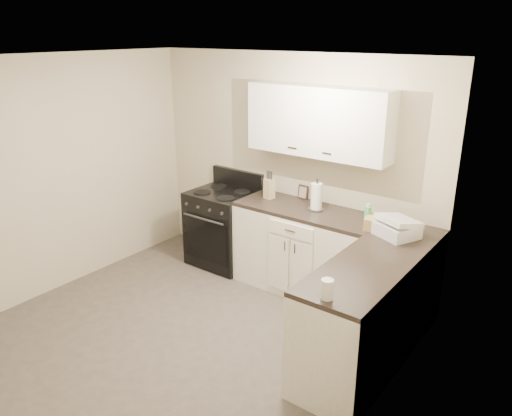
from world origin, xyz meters
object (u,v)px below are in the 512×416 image
Objects in this scene: stove at (223,228)px; countertop_grill at (397,230)px; wicker_basket at (384,224)px; paper_towel at (316,197)px; knife_block at (269,189)px.

countertop_grill reaches higher than stove.
stove is 2.71× the size of countertop_grill.
wicker_basket is at bearing 177.29° from countertop_grill.
wicker_basket is at bearing -0.97° from stove.
paper_towel reaches higher than wicker_basket.
paper_towel reaches higher than countertop_grill.
knife_block is at bearing 7.43° from stove.
paper_towel reaches higher than stove.
stove is 1.38m from paper_towel.
knife_block reaches higher than countertop_grill.
countertop_grill is (0.15, -0.08, 0.00)m from wicker_basket.
countertop_grill reaches higher than wicker_basket.
paper_towel is at bearing -166.30° from countertop_grill.
knife_block reaches higher than stove.
paper_towel is 0.97m from countertop_grill.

